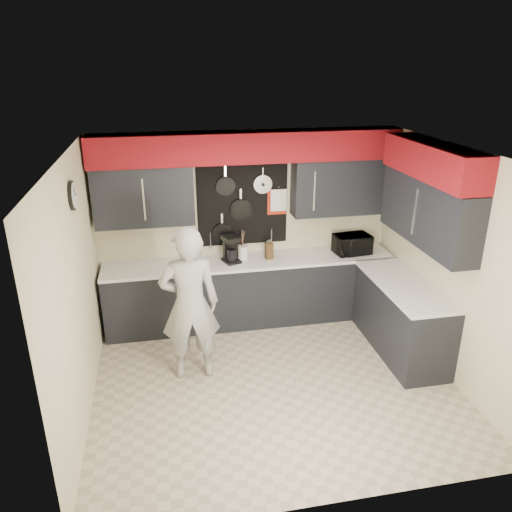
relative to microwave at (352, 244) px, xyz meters
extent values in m
plane|color=#B7A78E|center=(-1.42, -1.41, -1.05)|extent=(4.00, 4.00, 0.00)
cube|color=beige|center=(-1.42, 0.34, 0.25)|extent=(4.00, 0.01, 2.60)
cube|color=black|center=(-2.75, 0.18, 0.77)|extent=(1.24, 0.32, 0.75)
cube|color=black|center=(-0.14, 0.18, 0.77)|extent=(1.34, 0.32, 0.75)
cube|color=maroon|center=(-1.42, 0.16, 1.35)|extent=(3.94, 0.36, 0.38)
cube|color=black|center=(-1.47, 0.33, 0.57)|extent=(1.22, 0.03, 1.15)
cylinder|color=black|center=(-1.70, 0.29, 0.83)|extent=(0.26, 0.04, 0.26)
cylinder|color=black|center=(-1.50, 0.29, 0.50)|extent=(0.30, 0.04, 0.30)
cylinder|color=black|center=(-1.76, 0.29, 0.19)|extent=(0.27, 0.04, 0.27)
cylinder|color=silver|center=(-1.20, 0.29, 0.83)|extent=(0.25, 0.02, 0.25)
cube|color=#B1230D|center=(-1.00, 0.31, 0.57)|extent=(0.26, 0.01, 0.34)
cube|color=white|center=(-0.98, 0.29, 0.60)|extent=(0.22, 0.01, 0.30)
cylinder|color=silver|center=(-1.92, 0.30, 0.08)|extent=(0.01, 0.01, 0.20)
cylinder|color=silver|center=(-1.49, 0.30, 0.08)|extent=(0.01, 0.01, 0.20)
cylinder|color=silver|center=(-1.07, 0.30, 0.08)|extent=(0.01, 0.01, 0.20)
cube|color=beige|center=(0.58, -1.41, 0.25)|extent=(0.01, 3.50, 2.60)
cube|color=black|center=(0.42, -1.11, 0.77)|extent=(0.32, 1.70, 0.75)
cube|color=maroon|center=(0.40, -1.11, 1.35)|extent=(0.36, 1.70, 0.38)
cube|color=beige|center=(-3.41, -1.41, 0.25)|extent=(0.01, 3.50, 2.60)
cylinder|color=black|center=(-3.40, -1.01, 1.13)|extent=(0.04, 0.30, 0.30)
cylinder|color=white|center=(-3.38, -1.01, 1.13)|extent=(0.01, 0.26, 0.26)
cube|color=black|center=(-1.42, 0.04, -0.61)|extent=(3.90, 0.60, 0.88)
cube|color=white|center=(-1.42, 0.03, -0.15)|extent=(3.90, 0.63, 0.04)
cube|color=black|center=(0.28, -1.06, -0.61)|extent=(0.60, 1.60, 0.88)
cube|color=white|center=(0.27, -1.06, -0.15)|extent=(0.63, 1.60, 0.04)
cube|color=black|center=(-1.42, -0.22, -1.00)|extent=(3.90, 0.06, 0.10)
imported|color=black|center=(0.00, 0.00, 0.00)|extent=(0.51, 0.38, 0.27)
cube|color=#372211|center=(-1.16, 0.03, -0.03)|extent=(0.10, 0.10, 0.22)
cylinder|color=white|center=(-1.51, 0.11, -0.05)|extent=(0.14, 0.14, 0.18)
cube|color=black|center=(-1.68, 0.01, -0.12)|extent=(0.26, 0.29, 0.03)
cube|color=black|center=(-1.68, 0.10, 0.05)|extent=(0.21, 0.12, 0.33)
cube|color=black|center=(-1.68, 0.01, 0.20)|extent=(0.26, 0.29, 0.07)
cylinder|color=black|center=(-1.68, -0.01, -0.02)|extent=(0.12, 0.12, 0.15)
imported|color=#B8B8B6|center=(-2.31, -1.09, -0.15)|extent=(0.66, 0.43, 1.81)
camera|label=1|loc=(-2.54, -6.06, 2.40)|focal=35.00mm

